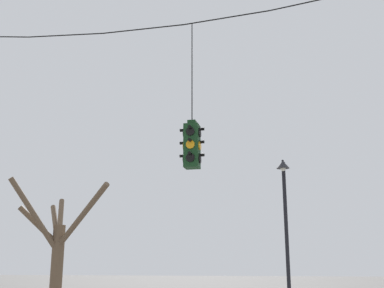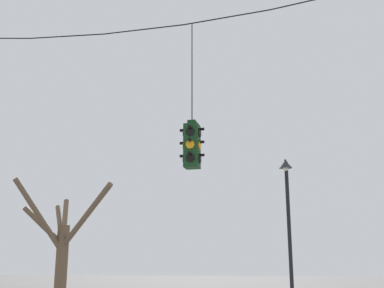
% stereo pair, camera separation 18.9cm
% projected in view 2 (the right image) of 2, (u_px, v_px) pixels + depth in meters
% --- Properties ---
extents(span_wire, '(14.97, 0.03, 0.80)m').
position_uv_depth(span_wire, '(143.00, 20.00, 12.26)').
color(span_wire, black).
extents(traffic_light_over_intersection, '(0.58, 0.58, 3.65)m').
position_uv_depth(traffic_light_over_intersection, '(192.00, 145.00, 11.14)').
color(traffic_light_over_intersection, '#143819').
extents(street_lamp, '(0.41, 0.72, 5.45)m').
position_uv_depth(street_lamp, '(288.00, 214.00, 15.16)').
color(street_lamp, black).
rests_on(street_lamp, ground_plane).
extents(bare_tree, '(4.19, 3.40, 5.44)m').
position_uv_depth(bare_tree, '(60.00, 250.00, 18.92)').
color(bare_tree, brown).
rests_on(bare_tree, ground_plane).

